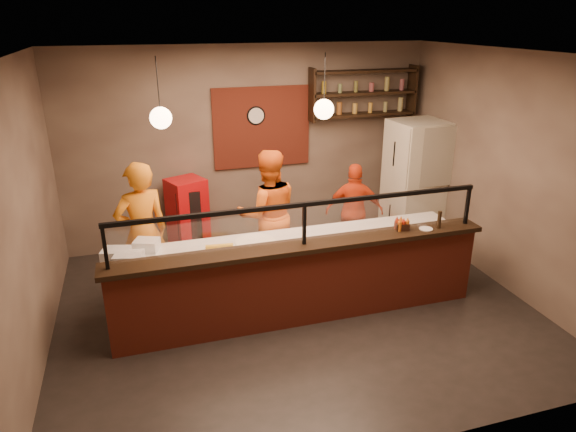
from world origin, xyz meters
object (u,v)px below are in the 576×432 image
object	(u,v)px
red_cooler	(188,216)
pepper_mill	(439,220)
condiment_caddy	(402,226)
cook_left	(143,233)
fridge	(415,182)
cook_mid	(268,214)
cook_right	(354,211)
wall_clock	(256,115)
pizza_dough	(255,242)

from	to	relation	value
red_cooler	pepper_mill	size ratio (longest dim) A/B	5.49
condiment_caddy	cook_left	bearing A→B (deg)	161.00
fridge	pepper_mill	xyz separation A→B (m)	(-0.80, -1.96, 0.16)
cook_mid	pepper_mill	distance (m)	2.36
cook_right	fridge	size ratio (longest dim) A/B	0.75
cook_left	cook_right	bearing A→B (deg)	169.66
cook_mid	fridge	bearing A→B (deg)	-165.07
fridge	cook_mid	bearing A→B (deg)	-172.88
cook_left	red_cooler	size ratio (longest dim) A/B	1.55
wall_clock	fridge	distance (m)	2.85
pizza_dough	pepper_mill	world-z (taller)	pepper_mill
cook_mid	pepper_mill	bearing A→B (deg)	146.59
cook_left	condiment_caddy	distance (m)	3.34
pizza_dough	fridge	bearing A→B (deg)	23.97
pizza_dough	red_cooler	bearing A→B (deg)	109.11
wall_clock	cook_mid	xyz separation A→B (m)	(-0.18, -1.40, -1.16)
fridge	pizza_dough	bearing A→B (deg)	-160.85
pizza_dough	cook_left	bearing A→B (deg)	156.98
condiment_caddy	red_cooler	bearing A→B (deg)	135.60
cook_mid	cook_right	size ratio (longest dim) A/B	1.24
wall_clock	fridge	world-z (taller)	wall_clock
wall_clock	pepper_mill	bearing A→B (deg)	-58.65
wall_clock	red_cooler	distance (m)	1.94
wall_clock	cook_mid	bearing A→B (deg)	-97.50
red_cooler	wall_clock	bearing A→B (deg)	-8.60
cook_mid	pepper_mill	xyz separation A→B (m)	(1.89, -1.39, 0.23)
wall_clock	pizza_dough	bearing A→B (deg)	-104.40
wall_clock	pizza_dough	distance (m)	2.56
wall_clock	condiment_caddy	bearing A→B (deg)	-65.60
cook_left	condiment_caddy	xyz separation A→B (m)	(3.16, -1.09, 0.15)
fridge	red_cooler	size ratio (longest dim) A/B	1.64
wall_clock	pepper_mill	distance (m)	3.40
cook_left	cook_mid	distance (m)	1.76
wall_clock	pepper_mill	size ratio (longest dim) A/B	1.33
red_cooler	pepper_mill	world-z (taller)	pepper_mill
red_cooler	condiment_caddy	distance (m)	3.46
cook_right	fridge	xyz separation A→B (m)	(1.25, 0.38, 0.26)
wall_clock	pizza_dough	size ratio (longest dim) A/B	0.59
red_cooler	pizza_dough	world-z (taller)	red_cooler
red_cooler	condiment_caddy	bearing A→B (deg)	-67.28
red_cooler	pepper_mill	bearing A→B (deg)	-63.27
cook_left	pizza_dough	world-z (taller)	cook_left
pizza_dough	cook_mid	bearing A→B (deg)	64.47
cook_mid	pizza_dough	size ratio (longest dim) A/B	3.68
cook_left	fridge	bearing A→B (deg)	172.39
cook_left	fridge	xyz separation A→B (m)	(4.43, 0.78, 0.06)
cook_mid	pizza_dough	bearing A→B (deg)	67.46
cook_mid	red_cooler	world-z (taller)	cook_mid
cook_left	red_cooler	bearing A→B (deg)	-136.19
pepper_mill	wall_clock	bearing A→B (deg)	121.35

